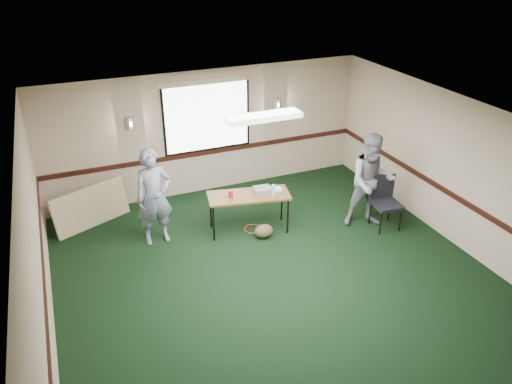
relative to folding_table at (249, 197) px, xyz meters
name	(u,v)px	position (x,y,z in m)	size (l,w,h in m)	color
ground	(287,292)	(-0.15, -2.02, -0.71)	(8.00, 8.00, 0.00)	black
room_shell	(238,154)	(-0.15, 0.11, 0.87)	(8.00, 8.02, 8.00)	#C8A890
folding_table	(249,197)	(0.00, 0.00, 0.00)	(1.63, 0.91, 0.77)	#512B17
projector	(262,190)	(0.27, -0.02, 0.11)	(0.32, 0.27, 0.11)	gray
game_console	(276,190)	(0.53, -0.05, 0.08)	(0.21, 0.17, 0.05)	silver
red_cup	(231,194)	(-0.34, 0.05, 0.12)	(0.09, 0.09, 0.13)	red
water_bottle	(273,190)	(0.42, -0.20, 0.16)	(0.07, 0.07, 0.22)	#94D7F3
duffel_bag	(264,231)	(0.16, -0.35, -0.58)	(0.37, 0.28, 0.26)	#4D452C
cable_coil	(253,229)	(0.08, -0.02, -0.70)	(0.35, 0.35, 0.02)	#DA441B
folded_table	(91,207)	(-2.77, 1.39, -0.32)	(1.54, 0.07, 0.79)	tan
conference_chair	(385,198)	(2.50, -0.83, -0.11)	(0.56, 0.58, 1.03)	black
person_left	(154,197)	(-1.72, 0.31, 0.20)	(0.67, 0.44, 1.83)	#445896
person_right	(371,181)	(2.24, -0.70, 0.23)	(0.92, 0.72, 1.89)	#7D8CC2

